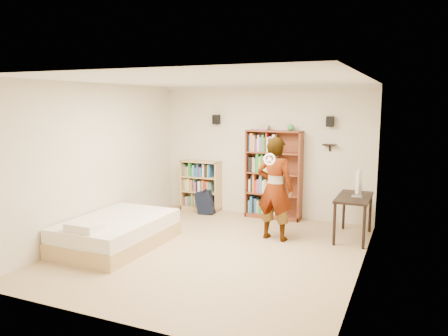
{
  "coord_description": "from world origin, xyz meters",
  "views": [
    {
      "loc": [
        2.85,
        -6.1,
        2.38
      ],
      "look_at": [
        -0.08,
        0.6,
        1.26
      ],
      "focal_mm": 35.0,
      "sensor_mm": 36.0,
      "label": 1
    }
  ],
  "objects_px": {
    "computer_desk": "(353,217)",
    "daybed": "(117,229)",
    "tall_bookshelf": "(274,175)",
    "person": "(275,189)",
    "low_bookshelf": "(201,186)"
  },
  "relations": [
    {
      "from": "person",
      "to": "computer_desk",
      "type": "bearing_deg",
      "value": -147.8
    },
    {
      "from": "daybed",
      "to": "person",
      "type": "relative_size",
      "value": 1.12
    },
    {
      "from": "tall_bookshelf",
      "to": "computer_desk",
      "type": "relative_size",
      "value": 1.63
    },
    {
      "from": "tall_bookshelf",
      "to": "computer_desk",
      "type": "height_order",
      "value": "tall_bookshelf"
    },
    {
      "from": "low_bookshelf",
      "to": "person",
      "type": "distance_m",
      "value": 2.52
    },
    {
      "from": "daybed",
      "to": "person",
      "type": "bearing_deg",
      "value": 31.66
    },
    {
      "from": "computer_desk",
      "to": "daybed",
      "type": "xyz_separation_m",
      "value": [
        -3.53,
        -2.0,
        -0.08
      ]
    },
    {
      "from": "tall_bookshelf",
      "to": "person",
      "type": "xyz_separation_m",
      "value": [
        0.44,
        -1.35,
        -0.0
      ]
    },
    {
      "from": "computer_desk",
      "to": "daybed",
      "type": "height_order",
      "value": "computer_desk"
    },
    {
      "from": "tall_bookshelf",
      "to": "low_bookshelf",
      "type": "relative_size",
      "value": 1.65
    },
    {
      "from": "low_bookshelf",
      "to": "daybed",
      "type": "xyz_separation_m",
      "value": [
        -0.18,
        -2.76,
        -0.25
      ]
    },
    {
      "from": "person",
      "to": "low_bookshelf",
      "type": "bearing_deg",
      "value": -25.92
    },
    {
      "from": "computer_desk",
      "to": "daybed",
      "type": "distance_m",
      "value": 4.06
    },
    {
      "from": "computer_desk",
      "to": "low_bookshelf",
      "type": "bearing_deg",
      "value": 167.34
    },
    {
      "from": "computer_desk",
      "to": "person",
      "type": "height_order",
      "value": "person"
    }
  ]
}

